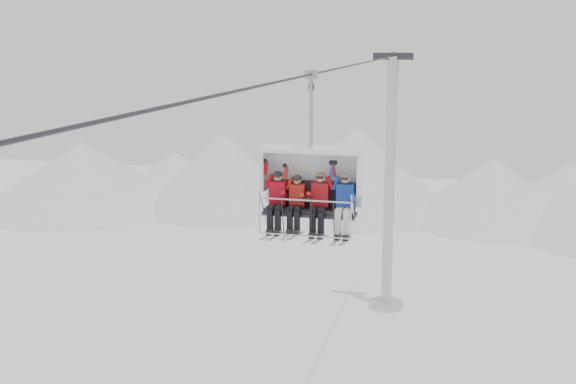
% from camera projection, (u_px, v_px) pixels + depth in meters
% --- Properties ---
extents(ridgeline, '(72.00, 21.00, 7.00)m').
position_uv_depth(ridgeline, '(395.00, 183.00, 57.65)').
color(ridgeline, white).
rests_on(ridgeline, ground).
extents(lift_tower_right, '(2.00, 1.80, 13.48)m').
position_uv_depth(lift_tower_right, '(389.00, 203.00, 37.63)').
color(lift_tower_right, '#B8BBC0').
rests_on(lift_tower_right, ground).
extents(haul_cable, '(0.06, 50.00, 0.06)m').
position_uv_depth(haul_cable, '(288.00, 80.00, 15.18)').
color(haul_cable, '#2B2B30').
rests_on(haul_cable, lift_tower_left).
extents(chairlift_carrier, '(2.49, 1.17, 3.98)m').
position_uv_depth(chairlift_carrier, '(312.00, 179.00, 18.07)').
color(chairlift_carrier, black).
rests_on(chairlift_carrier, haul_cable).
extents(skier_far_left, '(0.42, 1.69, 1.65)m').
position_uv_depth(skier_far_left, '(277.00, 199.00, 18.07)').
color(skier_far_left, '#B90A1D').
rests_on(skier_far_left, chairlift_carrier).
extents(skier_center_left, '(0.38, 1.69, 1.54)m').
position_uv_depth(skier_center_left, '(296.00, 201.00, 17.96)').
color(skier_center_left, red).
rests_on(skier_center_left, chairlift_carrier).
extents(skier_center_right, '(0.43, 1.69, 1.68)m').
position_uv_depth(skier_center_right, '(320.00, 201.00, 17.82)').
color(skier_center_right, '#B11119').
rests_on(skier_center_right, chairlift_carrier).
extents(skier_far_right, '(0.43, 1.69, 1.68)m').
position_uv_depth(skier_far_right, '(345.00, 202.00, 17.67)').
color(skier_far_right, '#1E3DA6').
rests_on(skier_far_right, chairlift_carrier).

